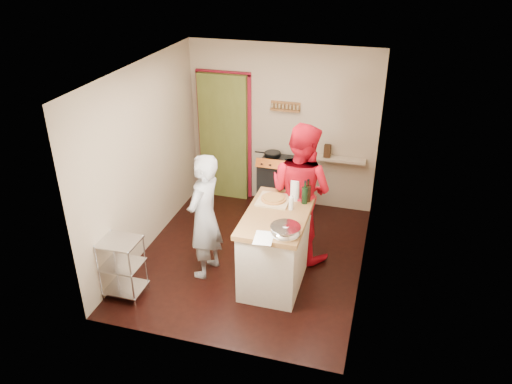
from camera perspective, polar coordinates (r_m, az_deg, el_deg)
floor at (r=7.03m, az=-0.56°, el=-7.40°), size 3.50×3.50×0.00m
back_wall at (r=8.18m, az=-1.38°, el=6.83°), size 3.00×0.44×2.60m
left_wall at (r=6.91m, az=-12.65°, el=3.63°), size 0.04×3.50×2.60m
right_wall at (r=6.16m, az=12.90°, el=0.54°), size 0.04×3.50×2.60m
ceiling at (r=5.93m, az=-0.68°, el=13.75°), size 3.00×3.50×0.02m
stove at (r=7.97m, az=2.65°, el=0.87°), size 0.60×0.63×1.00m
wire_shelving at (r=6.33m, az=-15.06°, el=-8.06°), size 0.48×0.40×0.80m
island at (r=6.35m, az=2.37°, el=-6.07°), size 0.76×1.39×1.28m
person_stripe at (r=6.32m, az=-5.93°, el=-2.83°), size 0.50×0.67×1.69m
person_red at (r=6.68m, az=5.12°, el=0.07°), size 1.14×1.04×1.91m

